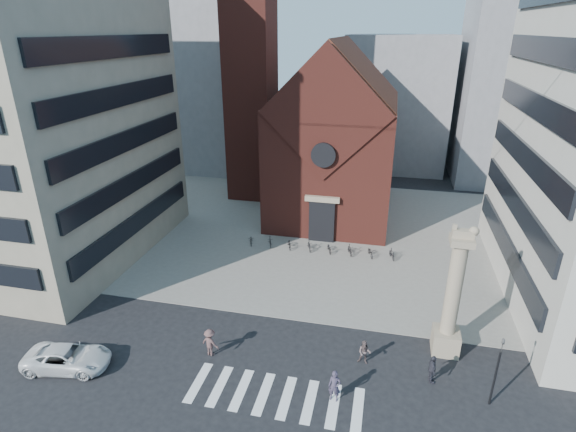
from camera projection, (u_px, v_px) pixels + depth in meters
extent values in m
plane|color=black|center=(278.00, 358.00, 27.64)|extent=(120.00, 120.00, 0.00)
cube|color=gray|center=(324.00, 232.00, 44.71)|extent=(46.00, 30.00, 0.05)
cube|color=maroon|center=(335.00, 158.00, 47.79)|extent=(12.00, 16.00, 12.00)
cube|color=#56281B|center=(337.00, 100.00, 45.82)|extent=(12.00, 15.40, 12.00)
cube|color=maroon|center=(325.00, 114.00, 38.32)|extent=(11.76, 0.50, 11.76)
cylinder|color=black|center=(323.00, 155.00, 39.27)|extent=(2.20, 0.30, 2.20)
cube|color=black|center=(322.00, 222.00, 42.01)|extent=(2.40, 0.30, 4.00)
cube|color=gray|center=(322.00, 199.00, 41.07)|extent=(3.20, 0.40, 0.50)
cube|color=maroon|center=(250.00, 65.00, 49.05)|extent=(5.00, 5.00, 30.00)
cube|color=gray|center=(21.00, 105.00, 36.50)|extent=(18.00, 20.00, 26.00)
cube|color=gray|center=(209.00, 88.00, 63.43)|extent=(16.00, 14.00, 22.00)
cube|color=gray|center=(396.00, 103.00, 63.38)|extent=(14.00, 12.00, 18.00)
cube|color=gray|center=(528.00, 86.00, 56.25)|extent=(16.00, 14.00, 24.00)
cube|color=gray|center=(445.00, 341.00, 28.00)|extent=(1.60, 1.60, 1.50)
cylinder|color=gray|center=(454.00, 289.00, 26.54)|extent=(0.90, 0.90, 6.00)
cube|color=gray|center=(462.00, 241.00, 25.31)|extent=(1.30, 1.30, 0.40)
cube|color=gray|center=(463.00, 234.00, 25.15)|extent=(1.20, 0.50, 0.55)
sphere|color=gray|center=(474.00, 231.00, 24.94)|extent=(0.56, 0.56, 0.56)
cube|color=gray|center=(455.00, 227.00, 25.10)|extent=(0.25, 0.15, 0.35)
cylinder|color=black|center=(495.00, 379.00, 23.60)|extent=(0.12, 0.12, 3.50)
imported|color=black|center=(502.00, 346.00, 22.77)|extent=(0.13, 0.16, 0.80)
imported|color=silver|center=(67.00, 358.00, 26.64)|extent=(5.30, 3.11, 1.38)
imported|color=#373043|center=(335.00, 386.00, 24.20)|extent=(0.72, 0.50, 1.88)
imported|color=#5E4D4B|center=(364.00, 352.00, 26.96)|extent=(0.83, 0.68, 1.57)
imported|color=#2B2A33|center=(432.00, 369.00, 25.45)|extent=(0.61, 1.11, 1.80)
imported|color=brown|center=(210.00, 342.00, 27.60)|extent=(1.32, 0.96, 1.84)
imported|color=black|center=(251.00, 240.00, 41.99)|extent=(0.96, 1.60, 0.79)
imported|color=black|center=(270.00, 242.00, 41.59)|extent=(0.84, 1.52, 0.88)
imported|color=black|center=(290.00, 244.00, 41.23)|extent=(0.96, 1.60, 0.79)
imported|color=black|center=(309.00, 246.00, 40.84)|extent=(0.84, 1.52, 0.88)
imported|color=black|center=(329.00, 248.00, 40.48)|extent=(0.96, 1.60, 0.79)
imported|color=black|center=(350.00, 250.00, 40.08)|extent=(0.84, 1.52, 0.88)
imported|color=black|center=(371.00, 252.00, 39.72)|extent=(0.96, 1.60, 0.79)
imported|color=black|center=(392.00, 254.00, 39.33)|extent=(0.84, 1.52, 0.88)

